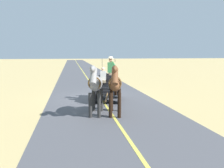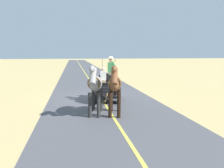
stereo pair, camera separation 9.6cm
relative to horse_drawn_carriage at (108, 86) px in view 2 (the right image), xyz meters
name	(u,v)px [view 2 (the right image)]	position (x,y,z in m)	size (l,w,h in m)	color
ground_plane	(101,98)	(0.33, -0.84, -0.82)	(200.00, 200.00, 0.00)	tan
road_surface	(101,98)	(0.33, -0.84, -0.81)	(6.09, 160.00, 0.01)	#4C4C51
road_centre_stripe	(101,98)	(0.33, -0.84, -0.81)	(0.12, 160.00, 0.00)	#DBCC4C
horse_drawn_carriage	(108,86)	(0.00, 0.00, 0.00)	(1.87, 4.51, 2.50)	black
horse_near_side	(115,85)	(0.20, 3.05, 0.51)	(0.88, 2.15, 2.21)	brown
horse_off_side	(95,85)	(1.02, 2.88, 0.51)	(0.89, 2.15, 2.21)	gray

